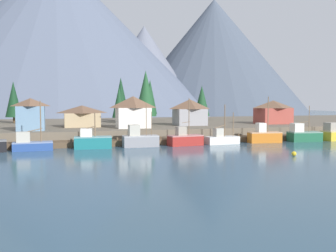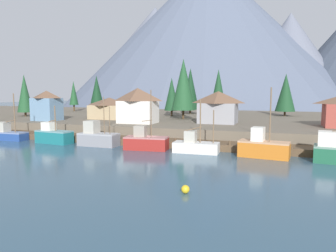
{
  "view_description": "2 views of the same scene",
  "coord_description": "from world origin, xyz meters",
  "px_view_note": "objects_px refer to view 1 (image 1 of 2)",
  "views": [
    {
      "loc": [
        -21.92,
        -65.95,
        8.03
      ],
      "look_at": [
        -1.63,
        3.23,
        3.28
      ],
      "focal_mm": 39.75,
      "sensor_mm": 36.0,
      "label": 1
    },
    {
      "loc": [
        18.34,
        -43.03,
        8.33
      ],
      "look_at": [
        1.81,
        3.07,
        3.02
      ],
      "focal_mm": 33.3,
      "sensor_mm": 36.0,
      "label": 2
    }
  ],
  "objects_px": {
    "fishing_boat_blue": "(31,144)",
    "fishing_boat_red": "(185,139)",
    "conifer_mid_left": "(202,101)",
    "house_white": "(133,112)",
    "fishing_boat_orange": "(264,136)",
    "fishing_boat_green": "(303,135)",
    "conifer_far_left": "(121,97)",
    "conifer_near_left": "(119,102)",
    "conifer_back_right": "(150,97)",
    "fishing_boat_grey": "(139,139)",
    "house_grey": "(190,112)",
    "conifer_centre": "(14,99)",
    "fishing_boat_teal": "(92,141)",
    "conifer_back_left": "(146,93)",
    "fishing_boat_yellow": "(335,134)",
    "house_red": "(273,112)",
    "fishing_boat_white": "(222,139)",
    "house_tan": "(82,116)",
    "channel_buoy": "(294,154)",
    "house_blue": "(31,114)"
  },
  "relations": [
    {
      "from": "fishing_boat_blue",
      "to": "fishing_boat_red",
      "type": "distance_m",
      "value": 26.6
    },
    {
      "from": "conifer_mid_left",
      "to": "house_white",
      "type": "bearing_deg",
      "value": -133.01
    },
    {
      "from": "fishing_boat_orange",
      "to": "fishing_boat_green",
      "type": "height_order",
      "value": "fishing_boat_orange"
    },
    {
      "from": "fishing_boat_orange",
      "to": "conifer_far_left",
      "type": "relative_size",
      "value": 0.72
    },
    {
      "from": "conifer_near_left",
      "to": "conifer_back_right",
      "type": "relative_size",
      "value": 0.8
    },
    {
      "from": "conifer_back_right",
      "to": "fishing_boat_grey",
      "type": "bearing_deg",
      "value": -106.29
    },
    {
      "from": "house_grey",
      "to": "conifer_centre",
      "type": "relative_size",
      "value": 0.67
    },
    {
      "from": "fishing_boat_teal",
      "to": "conifer_back_left",
      "type": "xyz_separation_m",
      "value": [
        14.96,
        24.14,
        8.76
      ]
    },
    {
      "from": "conifer_near_left",
      "to": "fishing_boat_orange",
      "type": "bearing_deg",
      "value": -53.68
    },
    {
      "from": "conifer_centre",
      "to": "fishing_boat_yellow",
      "type": "bearing_deg",
      "value": -31.02
    },
    {
      "from": "conifer_mid_left",
      "to": "conifer_back_left",
      "type": "height_order",
      "value": "conifer_back_left"
    },
    {
      "from": "conifer_mid_left",
      "to": "conifer_centre",
      "type": "bearing_deg",
      "value": -178.24
    },
    {
      "from": "fishing_boat_yellow",
      "to": "house_red",
      "type": "distance_m",
      "value": 18.62
    },
    {
      "from": "fishing_boat_red",
      "to": "conifer_near_left",
      "type": "bearing_deg",
      "value": 95.51
    },
    {
      "from": "fishing_boat_teal",
      "to": "house_grey",
      "type": "bearing_deg",
      "value": 41.16
    },
    {
      "from": "conifer_centre",
      "to": "fishing_boat_orange",
      "type": "bearing_deg",
      "value": -38.39
    },
    {
      "from": "house_red",
      "to": "fishing_boat_yellow",
      "type": "bearing_deg",
      "value": -78.77
    },
    {
      "from": "fishing_boat_green",
      "to": "conifer_mid_left",
      "type": "xyz_separation_m",
      "value": [
        -5.67,
        41.29,
        6.98
      ]
    },
    {
      "from": "conifer_near_left",
      "to": "conifer_back_left",
      "type": "bearing_deg",
      "value": -55.06
    },
    {
      "from": "fishing_boat_blue",
      "to": "fishing_boat_white",
      "type": "distance_m",
      "value": 34.02
    },
    {
      "from": "fishing_boat_orange",
      "to": "conifer_back_left",
      "type": "bearing_deg",
      "value": 133.78
    },
    {
      "from": "fishing_boat_red",
      "to": "conifer_near_left",
      "type": "relative_size",
      "value": 0.92
    },
    {
      "from": "fishing_boat_red",
      "to": "fishing_boat_yellow",
      "type": "height_order",
      "value": "fishing_boat_red"
    },
    {
      "from": "house_tan",
      "to": "fishing_boat_white",
      "type": "bearing_deg",
      "value": -37.65
    },
    {
      "from": "fishing_boat_blue",
      "to": "fishing_boat_teal",
      "type": "bearing_deg",
      "value": -3.39
    },
    {
      "from": "channel_buoy",
      "to": "conifer_back_left",
      "type": "bearing_deg",
      "value": 107.2
    },
    {
      "from": "house_blue",
      "to": "conifer_centre",
      "type": "relative_size",
      "value": 0.57
    },
    {
      "from": "fishing_boat_yellow",
      "to": "conifer_back_left",
      "type": "xyz_separation_m",
      "value": [
        -34.56,
        24.68,
        8.67
      ]
    },
    {
      "from": "fishing_boat_orange",
      "to": "house_blue",
      "type": "height_order",
      "value": "fishing_boat_orange"
    },
    {
      "from": "house_grey",
      "to": "channel_buoy",
      "type": "bearing_deg",
      "value": -83.61
    },
    {
      "from": "fishing_boat_white",
      "to": "conifer_far_left",
      "type": "xyz_separation_m",
      "value": [
        -12.43,
        41.55,
        8.28
      ]
    },
    {
      "from": "fishing_boat_grey",
      "to": "conifer_far_left",
      "type": "height_order",
      "value": "conifer_far_left"
    },
    {
      "from": "house_tan",
      "to": "conifer_back_right",
      "type": "height_order",
      "value": "conifer_back_right"
    },
    {
      "from": "fishing_boat_red",
      "to": "conifer_mid_left",
      "type": "bearing_deg",
      "value": 57.71
    },
    {
      "from": "house_white",
      "to": "fishing_boat_white",
      "type": "bearing_deg",
      "value": -40.17
    },
    {
      "from": "fishing_boat_blue",
      "to": "fishing_boat_orange",
      "type": "height_order",
      "value": "fishing_boat_orange"
    },
    {
      "from": "conifer_mid_left",
      "to": "house_blue",
      "type": "bearing_deg",
      "value": -147.32
    },
    {
      "from": "house_grey",
      "to": "conifer_back_left",
      "type": "distance_m",
      "value": 12.08
    },
    {
      "from": "fishing_boat_blue",
      "to": "conifer_back_right",
      "type": "bearing_deg",
      "value": 50.36
    },
    {
      "from": "conifer_centre",
      "to": "house_grey",
      "type": "bearing_deg",
      "value": -28.36
    },
    {
      "from": "fishing_boat_red",
      "to": "fishing_boat_yellow",
      "type": "bearing_deg",
      "value": -7.43
    },
    {
      "from": "conifer_far_left",
      "to": "channel_buoy",
      "type": "bearing_deg",
      "value": -74.68
    },
    {
      "from": "fishing_boat_red",
      "to": "fishing_boat_teal",
      "type": "bearing_deg",
      "value": 172.27
    },
    {
      "from": "house_tan",
      "to": "conifer_far_left",
      "type": "relative_size",
      "value": 0.64
    },
    {
      "from": "conifer_near_left",
      "to": "conifer_far_left",
      "type": "distance_m",
      "value": 10.08
    },
    {
      "from": "channel_buoy",
      "to": "house_red",
      "type": "bearing_deg",
      "value": 62.33
    },
    {
      "from": "house_tan",
      "to": "conifer_back_right",
      "type": "bearing_deg",
      "value": 45.24
    },
    {
      "from": "conifer_centre",
      "to": "fishing_boat_white",
      "type": "bearing_deg",
      "value": -43.93
    },
    {
      "from": "house_tan",
      "to": "channel_buoy",
      "type": "xyz_separation_m",
      "value": [
        28.37,
        -36.42,
        -4.54
      ]
    },
    {
      "from": "house_blue",
      "to": "channel_buoy",
      "type": "height_order",
      "value": "house_blue"
    }
  ]
}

